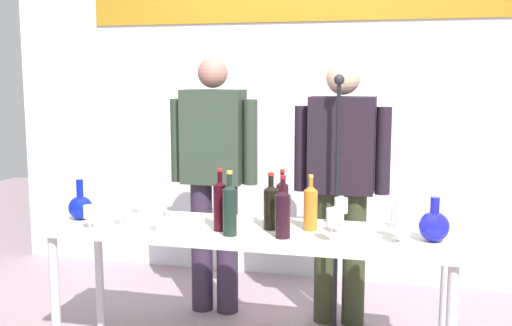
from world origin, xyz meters
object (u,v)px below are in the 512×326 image
wine_glass_left_1 (139,194)px  wine_glass_left_2 (121,208)px  wine_glass_right_0 (332,218)px  microphone_stand (336,251)px  decanter_blue_left (81,207)px  presenter_right (341,177)px  wine_glass_right_2 (398,218)px  wine_glass_right_4 (338,215)px  wine_bottle_2 (271,205)px  wine_bottle_5 (282,200)px  wine_glass_right_1 (401,208)px  wine_bottle_4 (220,204)px  presenter_left (214,171)px  wine_bottle_1 (311,206)px  wine_glass_right_3 (341,206)px  wine_glass_right_5 (402,225)px  wine_glass_left_0 (89,212)px  wine_bottle_3 (230,208)px  wine_glass_left_4 (157,214)px  decanter_blue_right (434,226)px  wine_glass_left_3 (166,200)px  wine_bottle_0 (283,212)px  display_table (249,241)px

wine_glass_left_1 → wine_glass_left_2: (0.02, -0.27, -0.02)m
wine_glass_right_0 → microphone_stand: (-0.05, 0.63, -0.34)m
decanter_blue_left → presenter_right: bearing=27.1°
wine_glass_right_2 → wine_glass_right_4: bearing=174.4°
presenter_right → wine_bottle_2: size_ratio=5.47×
wine_bottle_5 → wine_glass_right_1: (0.63, 0.03, -0.02)m
presenter_right → wine_bottle_4: (-0.54, -0.75, -0.04)m
wine_glass_right_2 → presenter_left: bearing=149.1°
wine_bottle_1 → wine_glass_right_3: (0.15, 0.10, -0.01)m
wine_glass_right_5 → presenter_right: bearing=115.0°
wine_glass_left_0 → wine_bottle_2: bearing=14.0°
wine_glass_right_1 → wine_glass_right_5: 0.32m
wine_glass_right_0 → microphone_stand: 0.72m
wine_glass_left_0 → wine_glass_left_2: wine_glass_left_2 is taller
wine_bottle_3 → wine_glass_left_4: 0.38m
decanter_blue_right → wine_glass_left_3: 1.44m
wine_glass_left_0 → wine_glass_right_0: (1.25, 0.05, 0.03)m
wine_glass_left_3 → wine_bottle_5: bearing=4.1°
decanter_blue_right → wine_glass_right_2: bearing=179.9°
wine_glass_left_0 → wine_glass_right_3: size_ratio=0.81×
wine_glass_left_4 → presenter_right: bearing=46.0°
presenter_right → wine_glass_left_4: size_ratio=11.73×
wine_glass_left_4 → wine_glass_right_0: (0.88, 0.03, 0.02)m
decanter_blue_left → wine_glass_right_0: (1.41, -0.14, 0.05)m
wine_glass_left_0 → wine_glass_left_4: wine_glass_left_4 is taller
decanter_blue_right → microphone_stand: bearing=136.7°
wine_bottle_2 → wine_glass_right_1: bearing=15.6°
wine_glass_right_0 → wine_bottle_0: bearing=173.9°
wine_glass_left_0 → wine_glass_left_1: 0.38m
wine_bottle_2 → wine_glass_left_0: 0.94m
microphone_stand → wine_glass_right_1: bearing=-36.2°
wine_glass_left_2 → wine_glass_right_0: (1.12, -0.05, 0.02)m
wine_glass_right_3 → microphone_stand: size_ratio=0.10×
presenter_left → wine_glass_right_5: size_ratio=12.08×
presenter_right → wine_bottle_3: presenter_right is taller
decanter_blue_left → wine_bottle_4: wine_bottle_4 is taller
wine_glass_right_2 → wine_bottle_0: bearing=-168.6°
wine_bottle_4 → microphone_stand: 0.85m
presenter_right → wine_bottle_0: size_ratio=5.23×
wine_bottle_5 → wine_glass_left_2: bearing=-160.9°
wine_glass_right_1 → decanter_blue_left: bearing=-172.6°
display_table → wine_glass_left_2: (-0.67, -0.12, 0.16)m
wine_bottle_2 → wine_glass_left_3: size_ratio=2.05×
display_table → wine_glass_right_2: size_ratio=14.34×
presenter_right → wine_bottle_0: bearing=-103.8°
presenter_left → wine_glass_right_4: (0.87, -0.67, -0.09)m
microphone_stand → decanter_blue_right: bearing=-43.3°
wine_glass_left_0 → wine_bottle_3: bearing=4.4°
decanter_blue_left → wine_bottle_3: 0.91m
wine_glass_left_3 → microphone_stand: microphone_stand is taller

